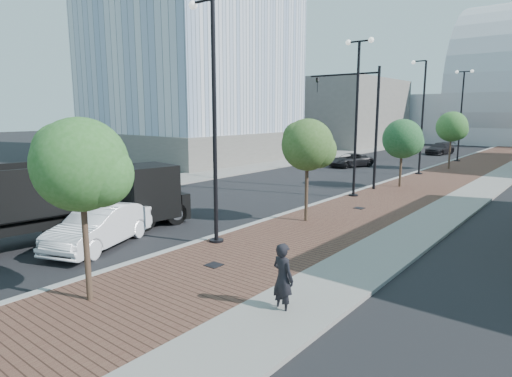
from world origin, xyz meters
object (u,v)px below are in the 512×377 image
Objects in this scene: dark_car_mid at (350,160)px; pedestrian at (283,278)px; dump_truck at (71,207)px; white_sedan at (100,226)px.

pedestrian is at bearing -45.01° from dark_car_mid.
dump_truck is 7.21× the size of pedestrian.
dump_truck reaches higher than pedestrian.
dump_truck reaches higher than dark_car_mid.
dump_truck is 2.78× the size of white_sedan.
dark_car_mid is at bearing 102.59° from dump_truck.
dump_truck is at bearing 11.30° from pedestrian.
dark_car_mid is 2.44× the size of pedestrian.
dark_car_mid is at bearing 75.83° from white_sedan.
white_sedan is 1.06× the size of dark_car_mid.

